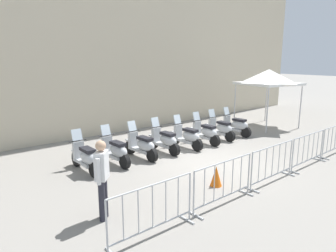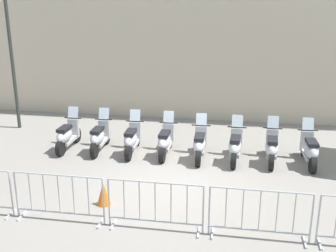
# 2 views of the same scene
# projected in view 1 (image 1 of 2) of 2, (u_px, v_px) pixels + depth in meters

# --- Properties ---
(ground_plane) EXTENTS (120.00, 120.00, 0.00)m
(ground_plane) POSITION_uv_depth(u_px,v_px,m) (213.00, 162.00, 10.05)
(ground_plane) COLOR gray
(motorcycle_0) EXTENTS (0.68, 1.71, 1.24)m
(motorcycle_0) POSITION_uv_depth(u_px,v_px,m) (86.00, 158.00, 9.10)
(motorcycle_0) COLOR black
(motorcycle_0) RESTS_ON ground
(motorcycle_1) EXTENTS (0.71, 1.71, 1.24)m
(motorcycle_1) POSITION_uv_depth(u_px,v_px,m) (115.00, 151.00, 9.76)
(motorcycle_1) COLOR black
(motorcycle_1) RESTS_ON ground
(motorcycle_2) EXTENTS (0.73, 1.70, 1.24)m
(motorcycle_2) POSITION_uv_depth(u_px,v_px,m) (142.00, 146.00, 10.39)
(motorcycle_2) COLOR black
(motorcycle_2) RESTS_ON ground
(motorcycle_3) EXTENTS (0.68, 1.71, 1.24)m
(motorcycle_3) POSITION_uv_depth(u_px,v_px,m) (165.00, 141.00, 11.05)
(motorcycle_3) COLOR black
(motorcycle_3) RESTS_ON ground
(motorcycle_4) EXTENTS (0.71, 1.71, 1.24)m
(motorcycle_4) POSITION_uv_depth(u_px,v_px,m) (187.00, 137.00, 11.62)
(motorcycle_4) COLOR black
(motorcycle_4) RESTS_ON ground
(motorcycle_5) EXTENTS (0.63, 1.72, 1.24)m
(motorcycle_5) POSITION_uv_depth(u_px,v_px,m) (205.00, 133.00, 12.27)
(motorcycle_5) COLOR black
(motorcycle_5) RESTS_ON ground
(motorcycle_6) EXTENTS (0.62, 1.72, 1.24)m
(motorcycle_6) POSITION_uv_depth(u_px,v_px,m) (221.00, 129.00, 12.97)
(motorcycle_6) COLOR black
(motorcycle_6) RESTS_ON ground
(motorcycle_7) EXTENTS (0.72, 1.70, 1.24)m
(motorcycle_7) POSITION_uv_depth(u_px,v_px,m) (236.00, 126.00, 13.61)
(motorcycle_7) COLOR black
(motorcycle_7) RESTS_ON ground
(barrier_segment_0) EXTENTS (1.94, 0.80, 1.07)m
(barrier_segment_0) POSITION_uv_depth(u_px,v_px,m) (153.00, 211.00, 5.72)
(barrier_segment_0) COLOR #B2B5B7
(barrier_segment_0) RESTS_ON ground
(barrier_segment_1) EXTENTS (1.94, 0.80, 1.07)m
(barrier_segment_1) POSITION_uv_depth(u_px,v_px,m) (224.00, 183.00, 7.01)
(barrier_segment_1) COLOR #B2B5B7
(barrier_segment_1) RESTS_ON ground
(barrier_segment_2) EXTENTS (1.94, 0.80, 1.07)m
(barrier_segment_2) POSITION_uv_depth(u_px,v_px,m) (272.00, 164.00, 8.31)
(barrier_segment_2) COLOR #B2B5B7
(barrier_segment_2) RESTS_ON ground
(barrier_segment_3) EXTENTS (1.94, 0.80, 1.07)m
(barrier_segment_3) POSITION_uv_depth(u_px,v_px,m) (308.00, 150.00, 9.60)
(barrier_segment_3) COLOR #B2B5B7
(barrier_segment_3) RESTS_ON ground
(barrier_segment_4) EXTENTS (1.94, 0.80, 1.07)m
(barrier_segment_4) POSITION_uv_depth(u_px,v_px,m) (335.00, 140.00, 10.90)
(barrier_segment_4) COLOR #B2B5B7
(barrier_segment_4) RESTS_ON ground
(officer_near_row_end) EXTENTS (0.38, 0.48, 1.73)m
(officer_near_row_end) POSITION_uv_depth(u_px,v_px,m) (102.00, 175.00, 6.27)
(officer_near_row_end) COLOR #23232D
(officer_near_row_end) RESTS_ON ground
(canopy_tent) EXTENTS (2.51, 2.51, 2.91)m
(canopy_tent) POSITION_uv_depth(u_px,v_px,m) (269.00, 77.00, 15.08)
(canopy_tent) COLOR silver
(canopy_tent) RESTS_ON ground
(traffic_cone) EXTENTS (0.32, 0.32, 0.55)m
(traffic_cone) POSITION_uv_depth(u_px,v_px,m) (216.00, 176.00, 8.11)
(traffic_cone) COLOR orange
(traffic_cone) RESTS_ON ground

